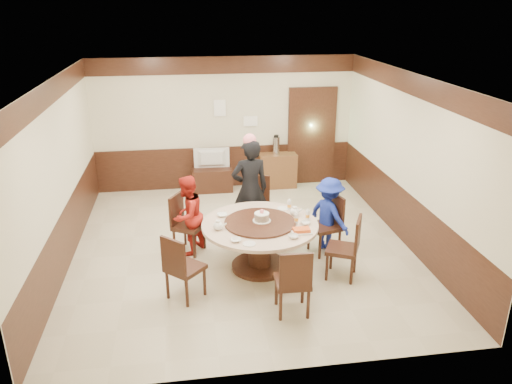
{
  "coord_description": "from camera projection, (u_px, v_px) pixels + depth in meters",
  "views": [
    {
      "loc": [
        -0.87,
        -7.39,
        3.88
      ],
      "look_at": [
        0.18,
        -0.3,
        1.1
      ],
      "focal_mm": 35.0,
      "sensor_mm": 36.0,
      "label": 1
    }
  ],
  "objects": [
    {
      "name": "chair_3",
      "position": [
        185.0,
        278.0,
        6.84
      ],
      "size": [
        0.62,
        0.62,
        0.97
      ],
      "rotation": [
        0.0,
        0.0,
        5.52
      ],
      "color": "#331910",
      "rests_on": "ground"
    },
    {
      "name": "person_standing",
      "position": [
        250.0,
        189.0,
        8.42
      ],
      "size": [
        0.69,
        0.5,
        1.75
      ],
      "primitive_type": "imported",
      "rotation": [
        0.0,
        0.0,
        3.27
      ],
      "color": "black",
      "rests_on": "ground"
    },
    {
      "name": "saucer_far",
      "position": [
        283.0,
        208.0,
        7.97
      ],
      "size": [
        0.18,
        0.18,
        0.01
      ],
      "primitive_type": "cylinder",
      "color": "white",
      "rests_on": "banquet_table"
    },
    {
      "name": "bowl_2",
      "position": [
        236.0,
        240.0,
        6.89
      ],
      "size": [
        0.15,
        0.15,
        0.04
      ],
      "primitive_type": "imported",
      "color": "white",
      "rests_on": "banquet_table"
    },
    {
      "name": "teapot_left",
      "position": [
        218.0,
        226.0,
        7.22
      ],
      "size": [
        0.17,
        0.15,
        0.13
      ],
      "primitive_type": "ellipsoid",
      "color": "white",
      "rests_on": "banquet_table"
    },
    {
      "name": "television",
      "position": [
        212.0,
        159.0,
        10.57
      ],
      "size": [
        0.76,
        0.13,
        0.44
      ],
      "primitive_type": "imported",
      "rotation": [
        0.0,
        0.0,
        3.1
      ],
      "color": "gray",
      "rests_on": "tv_stand"
    },
    {
      "name": "chair_1",
      "position": [
        258.0,
        214.0,
        8.86
      ],
      "size": [
        0.5,
        0.51,
        0.97
      ],
      "rotation": [
        0.0,
        0.0,
        2.99
      ],
      "color": "#331910",
      "rests_on": "ground"
    },
    {
      "name": "chair_5",
      "position": [
        343.0,
        258.0,
        7.36
      ],
      "size": [
        0.59,
        0.59,
        0.97
      ],
      "rotation": [
        0.0,
        0.0,
        7.39
      ],
      "color": "#331910",
      "rests_on": "ground"
    },
    {
      "name": "birthday_cake",
      "position": [
        262.0,
        217.0,
        7.43
      ],
      "size": [
        0.27,
        0.27,
        0.19
      ],
      "color": "white",
      "rests_on": "banquet_table"
    },
    {
      "name": "shrimp_platter",
      "position": [
        301.0,
        231.0,
        7.15
      ],
      "size": [
        0.3,
        0.2,
        0.06
      ],
      "color": "white",
      "rests_on": "banquet_table"
    },
    {
      "name": "thermos",
      "position": [
        276.0,
        146.0,
        10.71
      ],
      "size": [
        0.15,
        0.15,
        0.38
      ],
      "primitive_type": "cylinder",
      "color": "silver",
      "rests_on": "side_cabinet"
    },
    {
      "name": "notice_right",
      "position": [
        251.0,
        121.0,
        10.61
      ],
      "size": [
        0.3,
        0.0,
        0.22
      ],
      "primitive_type": "cube",
      "color": "white",
      "rests_on": "room"
    },
    {
      "name": "saucer_near",
      "position": [
        249.0,
        244.0,
        6.81
      ],
      "size": [
        0.18,
        0.18,
        0.01
      ],
      "primitive_type": "cylinder",
      "color": "white",
      "rests_on": "banquet_table"
    },
    {
      "name": "bowl_1",
      "position": [
        293.0,
        236.0,
        6.98
      ],
      "size": [
        0.14,
        0.14,
        0.05
      ],
      "primitive_type": "imported",
      "color": "white",
      "rests_on": "banquet_table"
    },
    {
      "name": "chair_0",
      "position": [
        325.0,
        235.0,
        8.1
      ],
      "size": [
        0.55,
        0.54,
        0.97
      ],
      "rotation": [
        0.0,
        0.0,
        1.83
      ],
      "color": "#331910",
      "rests_on": "ground"
    },
    {
      "name": "notice_left",
      "position": [
        220.0,
        108.0,
        10.42
      ],
      "size": [
        0.25,
        0.0,
        0.35
      ],
      "primitive_type": "cube",
      "color": "white",
      "rests_on": "room"
    },
    {
      "name": "room",
      "position": [
        242.0,
        187.0,
        7.96
      ],
      "size": [
        6.0,
        6.04,
        2.84
      ],
      "color": "beige",
      "rests_on": "ground"
    },
    {
      "name": "bottle_0",
      "position": [
        296.0,
        219.0,
        7.41
      ],
      "size": [
        0.06,
        0.06,
        0.16
      ],
      "primitive_type": "cylinder",
      "color": "white",
      "rests_on": "banquet_table"
    },
    {
      "name": "bottle_1",
      "position": [
        308.0,
        215.0,
        7.53
      ],
      "size": [
        0.06,
        0.06,
        0.16
      ],
      "primitive_type": "cylinder",
      "color": "white",
      "rests_on": "banquet_table"
    },
    {
      "name": "banquet_table",
      "position": [
        260.0,
        236.0,
        7.52
      ],
      "size": [
        1.74,
        1.74,
        0.78
      ],
      "color": "#331910",
      "rests_on": "ground"
    },
    {
      "name": "teapot_right",
      "position": [
        295.0,
        212.0,
        7.7
      ],
      "size": [
        0.17,
        0.15,
        0.13
      ],
      "primitive_type": "ellipsoid",
      "color": "white",
      "rests_on": "banquet_table"
    },
    {
      "name": "tv_stand",
      "position": [
        212.0,
        179.0,
        10.74
      ],
      "size": [
        0.85,
        0.45,
        0.5
      ],
      "primitive_type": "cube",
      "color": "#331910",
      "rests_on": "ground"
    },
    {
      "name": "person_red",
      "position": [
        187.0,
        215.0,
        7.96
      ],
      "size": [
        0.77,
        0.8,
        1.31
      ],
      "primitive_type": "imported",
      "rotation": [
        0.0,
        0.0,
        4.12
      ],
      "color": "#B22017",
      "rests_on": "ground"
    },
    {
      "name": "side_cabinet",
      "position": [
        278.0,
        170.0,
        10.92
      ],
      "size": [
        0.8,
        0.4,
        0.75
      ],
      "primitive_type": "cube",
      "color": "brown",
      "rests_on": "ground"
    },
    {
      "name": "chair_4",
      "position": [
        292.0,
        292.0,
        6.51
      ],
      "size": [
        0.45,
        0.46,
        0.97
      ],
      "rotation": [
        0.0,
        0.0,
        6.25
      ],
      "color": "#331910",
      "rests_on": "ground"
    },
    {
      "name": "person_blue",
      "position": [
        329.0,
        215.0,
        8.07
      ],
      "size": [
        0.79,
        0.93,
        1.24
      ],
      "primitive_type": "imported",
      "rotation": [
        0.0,
        0.0,
        2.08
      ],
      "color": "#182A9B",
      "rests_on": "ground"
    },
    {
      "name": "bowl_0",
      "position": [
        222.0,
        215.0,
        7.69
      ],
      "size": [
        0.16,
        0.16,
        0.04
      ],
      "primitive_type": "imported",
      "color": "white",
      "rests_on": "banquet_table"
    },
    {
      "name": "bowl_3",
      "position": [
        306.0,
        223.0,
        7.4
      ],
      "size": [
        0.14,
        0.14,
        0.04
      ],
      "primitive_type": "imported",
      "color": "white",
      "rests_on": "banquet_table"
    },
    {
      "name": "bottle_2",
      "position": [
        289.0,
        205.0,
        7.9
      ],
      "size": [
        0.06,
        0.06,
        0.16
      ],
      "primitive_type": "cylinder",
      "color": "white",
      "rests_on": "banquet_table"
    },
    {
      "name": "chair_2",
      "position": [
        188.0,
        234.0,
        8.12
      ],
      "size": [
        0.6,
        0.6,
        0.97
      ],
      "rotation": [
        0.0,
        0.0,
        4.2
      ],
      "color": "#331910",
      "rests_on": "ground"
    }
  ]
}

